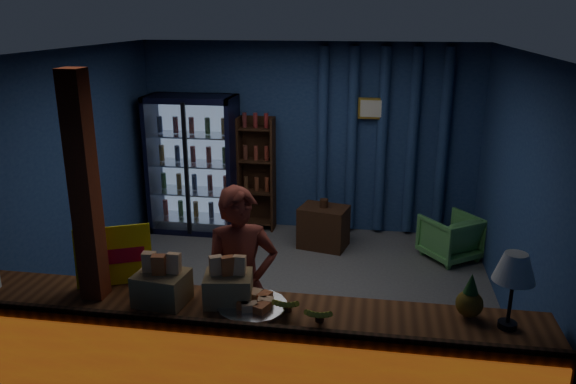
# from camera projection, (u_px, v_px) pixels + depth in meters

# --- Properties ---
(ground) EXTENTS (4.60, 4.60, 0.00)m
(ground) POSITION_uv_depth(u_px,v_px,m) (281.00, 299.00, 6.06)
(ground) COLOR #515154
(ground) RESTS_ON ground
(room_walls) EXTENTS (4.60, 4.60, 4.60)m
(room_walls) POSITION_uv_depth(u_px,v_px,m) (281.00, 158.00, 5.58)
(room_walls) COLOR navy
(room_walls) RESTS_ON ground
(counter) EXTENTS (4.40, 0.57, 0.99)m
(counter) POSITION_uv_depth(u_px,v_px,m) (236.00, 365.00, 4.11)
(counter) COLOR brown
(counter) RESTS_ON ground
(support_post) EXTENTS (0.16, 0.16, 2.60)m
(support_post) POSITION_uv_depth(u_px,v_px,m) (92.00, 252.00, 4.04)
(support_post) COLOR #973216
(support_post) RESTS_ON ground
(beverage_cooler) EXTENTS (1.20, 0.62, 1.90)m
(beverage_cooler) POSITION_uv_depth(u_px,v_px,m) (195.00, 164.00, 7.81)
(beverage_cooler) COLOR black
(beverage_cooler) RESTS_ON ground
(bottle_shelf) EXTENTS (0.50, 0.28, 1.60)m
(bottle_shelf) POSITION_uv_depth(u_px,v_px,m) (257.00, 174.00, 7.86)
(bottle_shelf) COLOR #3D2013
(bottle_shelf) RESTS_ON ground
(curtain_folds) EXTENTS (1.74, 0.14, 2.50)m
(curtain_folds) POSITION_uv_depth(u_px,v_px,m) (382.00, 142.00, 7.52)
(curtain_folds) COLOR navy
(curtain_folds) RESTS_ON room_walls
(framed_picture) EXTENTS (0.36, 0.04, 0.28)m
(framed_picture) POSITION_uv_depth(u_px,v_px,m) (372.00, 108.00, 7.37)
(framed_picture) COLOR gold
(framed_picture) RESTS_ON room_walls
(shopkeeper) EXTENTS (0.70, 0.58, 1.66)m
(shopkeeper) POSITION_uv_depth(u_px,v_px,m) (241.00, 286.00, 4.55)
(shopkeeper) COLOR maroon
(shopkeeper) RESTS_ON ground
(green_chair) EXTENTS (0.85, 0.86, 0.57)m
(green_chair) POSITION_uv_depth(u_px,v_px,m) (450.00, 237.00, 6.98)
(green_chair) COLOR #52A050
(green_chair) RESTS_ON ground
(side_table) EXTENTS (0.68, 0.56, 0.66)m
(side_table) POSITION_uv_depth(u_px,v_px,m) (324.00, 227.00, 7.34)
(side_table) COLOR #3D2013
(side_table) RESTS_ON ground
(yellow_sign) EXTENTS (0.56, 0.34, 0.45)m
(yellow_sign) POSITION_uv_depth(u_px,v_px,m) (114.00, 256.00, 4.27)
(yellow_sign) COLOR #FBF20D
(yellow_sign) RESTS_ON counter
(snack_box_left) EXTENTS (0.39, 0.33, 0.37)m
(snack_box_left) POSITION_uv_depth(u_px,v_px,m) (162.00, 285.00, 4.01)
(snack_box_left) COLOR olive
(snack_box_left) RESTS_ON counter
(snack_box_centre) EXTENTS (0.38, 0.33, 0.36)m
(snack_box_centre) POSITION_uv_depth(u_px,v_px,m) (228.00, 286.00, 4.01)
(snack_box_centre) COLOR olive
(snack_box_centre) RESTS_ON counter
(pastry_tray) EXTENTS (0.50, 0.50, 0.08)m
(pastry_tray) POSITION_uv_depth(u_px,v_px,m) (252.00, 304.00, 3.96)
(pastry_tray) COLOR silver
(pastry_tray) RESTS_ON counter
(banana_bunches) EXTENTS (0.44, 0.27, 0.15)m
(banana_bunches) POSITION_uv_depth(u_px,v_px,m) (303.00, 309.00, 3.81)
(banana_bunches) COLOR gold
(banana_bunches) RESTS_ON counter
(table_lamp) EXTENTS (0.27, 0.27, 0.53)m
(table_lamp) POSITION_uv_depth(u_px,v_px,m) (515.00, 270.00, 3.59)
(table_lamp) COLOR black
(table_lamp) RESTS_ON counter
(pineapple) EXTENTS (0.18, 0.18, 0.32)m
(pineapple) POSITION_uv_depth(u_px,v_px,m) (470.00, 300.00, 3.81)
(pineapple) COLOR #895E19
(pineapple) RESTS_ON counter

